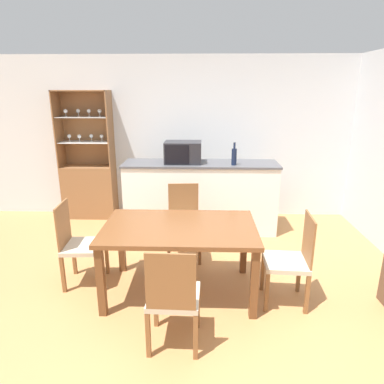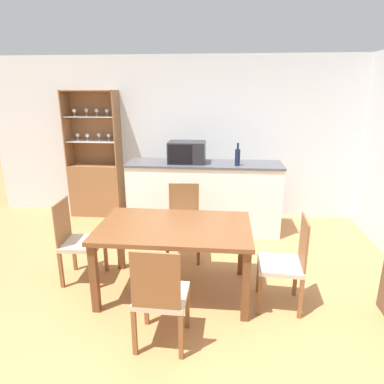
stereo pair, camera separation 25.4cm
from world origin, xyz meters
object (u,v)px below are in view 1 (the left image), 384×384
Objects in this scene: dining_chair_side_right_near at (291,260)px; wine_bottle at (234,156)px; dining_chair_side_left_far at (79,244)px; dining_table at (180,234)px; dining_chair_head_near at (173,297)px; microwave at (183,152)px; display_cabinet at (89,182)px; dining_chair_head_far at (184,222)px.

wine_bottle reaches higher than dining_chair_side_right_near.
dining_table is at bearing 79.77° from dining_chair_side_left_far.
dining_chair_head_near is 1.77× the size of microwave.
dining_table is at bearing -53.44° from display_cabinet.
microwave is at bearing 92.98° from dining_chair_head_near.
display_cabinet reaches higher than dining_chair_side_left_far.
wine_bottle is at bearing 17.61° from dining_chair_side_right_near.
dining_chair_head_far is at bearing -86.49° from microwave.
dining_table is 1.66× the size of dining_chair_side_left_far.
dining_chair_side_right_near and dining_chair_head_far have the same top height.
dining_table is at bearing 85.88° from dining_chair_head_far.
dining_table is 1.11m from dining_chair_side_left_far.
dining_chair_side_right_near is at bearing -40.77° from display_cabinet.
display_cabinet is at bearing -168.13° from dining_chair_side_left_far.
wine_bottle is at bearing -10.16° from microwave.
microwave reaches higher than dining_chair_head_near.
dining_chair_head_far is 1.21m from wine_bottle.
display_cabinet is 2.21× the size of dining_chair_side_right_near.
dining_chair_head_far reaches higher than dining_table.
dining_chair_side_left_far is (-2.17, 0.28, 0.00)m from dining_chair_side_right_near.
dining_chair_side_right_near is 1.00× the size of dining_chair_head_far.
dining_chair_side_left_far is at bearing -123.87° from microwave.
wine_bottle is at bearing 66.82° from dining_table.
microwave is (-1.14, 1.81, 0.72)m from dining_chair_side_right_near.
dining_chair_head_far is 2.91× the size of wine_bottle.
display_cabinet is 2.21× the size of dining_chair_head_far.
wine_bottle is at bearing -136.09° from dining_chair_head_far.
dining_chair_head_near is at bearing -61.48° from display_cabinet.
wine_bottle is (-0.42, 1.68, 0.69)m from dining_chair_side_right_near.
wine_bottle is (0.66, 1.54, 0.50)m from dining_table.
dining_chair_head_near is (-1.08, -0.65, 0.00)m from dining_chair_side_right_near.
display_cabinet is 1.75m from microwave.
microwave reaches higher than dining_chair_side_right_near.
wine_bottle reaches higher than dining_chair_side_left_far.
dining_chair_side_left_far reaches higher than dining_table.
dining_chair_head_near is (1.62, -2.99, -0.13)m from display_cabinet.
display_cabinet is at bearing -45.10° from dining_chair_head_far.
microwave is (1.03, 1.53, 0.72)m from dining_chair_side_left_far.
wine_bottle is (1.74, 1.40, 0.69)m from dining_chair_side_left_far.
dining_chair_side_left_far is at bearing 172.67° from dining_table.
dining_chair_head_near is 2.91× the size of wine_bottle.
dining_chair_side_left_far is (0.54, -2.05, -0.13)m from display_cabinet.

